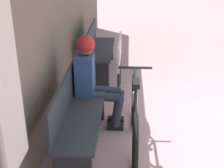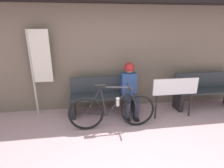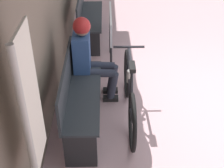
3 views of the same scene
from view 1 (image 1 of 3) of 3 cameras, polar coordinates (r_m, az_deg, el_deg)
name	(u,v)px [view 1 (image 1 of 3)]	position (r m, az deg, el deg)	size (l,w,h in m)	color
storefront_wall	(36,2)	(3.42, -13.81, 14.35)	(12.00, 0.56, 3.20)	#756656
park_bench_near	(79,118)	(3.56, -6.15, -6.28)	(1.55, 0.42, 0.87)	#2D3338
bicycle	(134,118)	(3.62, 4.12, -6.15)	(1.74, 0.40, 0.94)	black
person_seated	(93,76)	(3.92, -3.52, 1.56)	(0.34, 0.61, 1.22)	#2D3342
park_bench_far	(99,51)	(5.90, -2.40, 6.01)	(1.55, 0.42, 0.87)	#2D3338
banner_pole	(6,116)	(2.03, -18.79, -5.56)	(0.45, 0.05, 1.92)	#B7B2A8
signboard	(119,54)	(4.79, 1.38, 5.45)	(1.01, 0.04, 0.92)	#232326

